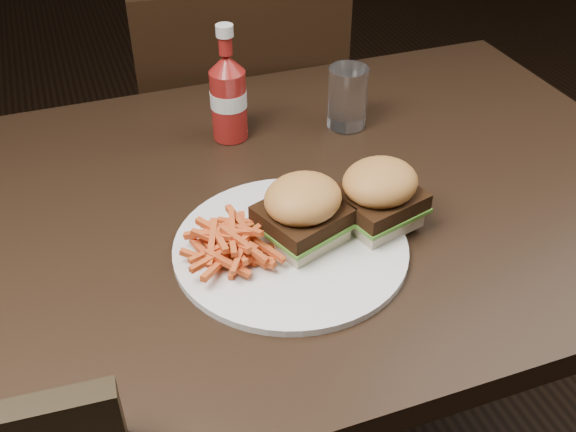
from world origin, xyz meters
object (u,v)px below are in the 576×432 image
object	(u,v)px
dining_table	(286,206)
tumbler	(347,97)
chair_far	(234,154)
plate	(291,247)
ketchup_bottle	(229,105)

from	to	relation	value
dining_table	tumbler	world-z (taller)	tumbler
dining_table	tumbler	distance (m)	0.24
tumbler	dining_table	bearing A→B (deg)	-136.43
dining_table	chair_far	world-z (taller)	dining_table
dining_table	plate	distance (m)	0.13
ketchup_bottle	dining_table	bearing A→B (deg)	-81.09
chair_far	plate	size ratio (longest dim) A/B	1.43
chair_far	ketchup_bottle	world-z (taller)	ketchup_bottle
dining_table	ketchup_bottle	world-z (taller)	ketchup_bottle
plate	ketchup_bottle	size ratio (longest dim) A/B	2.66
dining_table	chair_far	xyz separation A→B (m)	(0.09, 0.64, -0.30)
ketchup_bottle	tumbler	bearing A→B (deg)	-9.13
plate	ketchup_bottle	xyz separation A→B (m)	(0.01, 0.31, 0.06)
plate	tumbler	bearing A→B (deg)	53.87
ketchup_bottle	tumbler	xyz separation A→B (m)	(0.20, -0.03, -0.01)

